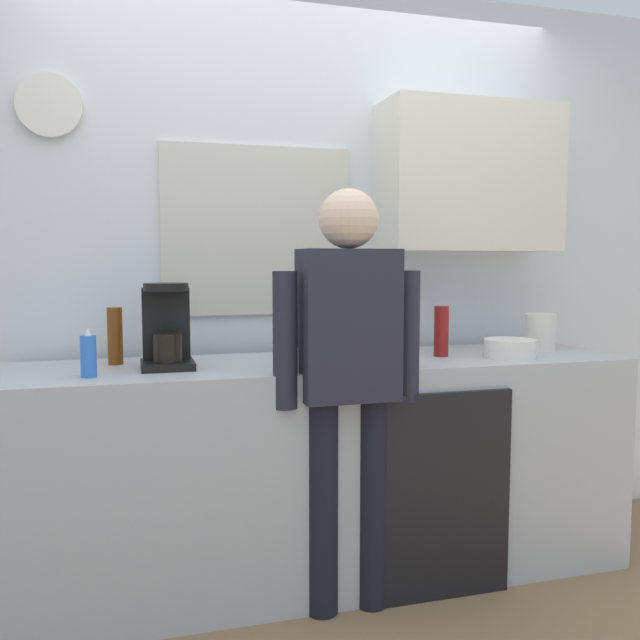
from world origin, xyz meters
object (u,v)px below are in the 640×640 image
Objects in this scene: coffee_maker at (166,330)px; bottle_amber_beer at (115,336)px; bottle_olive_oil at (345,328)px; bottle_dark_sauce at (375,338)px; dish_soap at (88,355)px; cup_white_mug at (302,359)px; person_at_sink at (348,365)px; mixing_bowl at (510,348)px; storage_canister at (540,332)px; bottle_red_vinegar at (441,331)px.

coffee_maker is 1.43× the size of bottle_amber_beer.
bottle_olive_oil is at bearing 7.79° from coffee_maker.
bottle_dark_sauce is 1.15m from dish_soap.
bottle_olive_oil is 1.39× the size of dish_soap.
cup_white_mug is 0.06× the size of person_at_sink.
person_at_sink is at bearing -168.17° from mixing_bowl.
coffee_maker is 1.70m from storage_canister.
storage_canister is (1.98, 0.18, 0.01)m from dish_soap.
coffee_maker reaches higher than mixing_bowl.
bottle_olive_oil is 0.16× the size of person_at_sink.
person_at_sink is at bearing -151.25° from bottle_red_vinegar.
bottle_olive_oil is at bearing -2.13° from bottle_amber_beer.
bottle_olive_oil is at bearing 13.25° from dish_soap.
bottle_red_vinegar reaches higher than mixing_bowl.
bottle_olive_oil is 0.71m from mixing_bowl.
bottle_red_vinegar is 1.22× the size of dish_soap.
bottle_dark_sauce is (1.06, -0.14, -0.02)m from bottle_amber_beer.
bottle_olive_oil is 0.15m from bottle_dark_sauce.
dish_soap is at bearing -172.92° from bottle_dark_sauce.
bottle_olive_oil is at bearing 75.26° from person_at_sink.
cup_white_mug is at bearing -6.14° from dish_soap.
person_at_sink is at bearing -24.98° from coffee_maker.
bottle_amber_beer is 1.89m from storage_canister.
cup_white_mug is at bearing 156.20° from person_at_sink.
bottle_red_vinegar is at bearing 5.07° from dish_soap.
bottle_amber_beer is 0.77m from cup_white_mug.
mixing_bowl is (0.57, -0.14, -0.05)m from bottle_dark_sauce.
storage_canister is at bearing 19.64° from person_at_sink.
bottle_red_vinegar is 2.32× the size of cup_white_mug.
bottle_dark_sauce is at bearing 30.71° from cup_white_mug.
cup_white_mug is 0.56× the size of storage_canister.
mixing_bowl is 1.71m from dish_soap.
bottle_olive_oil is 0.44m from cup_white_mug.
dish_soap is at bearing -174.93° from bottle_red_vinegar.
storage_canister is 1.11m from person_at_sink.
storage_canister is at bearing 1.32° from coffee_maker.
dish_soap is at bearing 173.86° from cup_white_mug.
bottle_olive_oil is 0.43m from person_at_sink.
bottle_olive_oil is 0.42m from bottle_red_vinegar.
mixing_bowl is 0.14× the size of person_at_sink.
dish_soap is (-0.09, -0.28, -0.04)m from bottle_amber_beer.
mixing_bowl is 0.80m from person_at_sink.
coffee_maker reaches higher than bottle_dark_sauce.
cup_white_mug is at bearing -24.77° from coffee_maker.
bottle_red_vinegar is 0.71m from cup_white_mug.
coffee_maker is 1.83× the size of dish_soap.
bottle_dark_sauce is 0.82× the size of mixing_bowl.
bottle_olive_oil reaches higher than dish_soap.
person_at_sink reaches higher than cup_white_mug.
coffee_maker is at bearing -178.68° from storage_canister.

